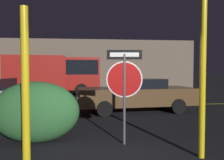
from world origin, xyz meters
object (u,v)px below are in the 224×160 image
Objects in this scene: yellow_pole_left at (25,86)px; delivery_truck at (56,73)px; passing_car_2 at (136,94)px; hedge_bush_1 at (36,112)px; yellow_pole_right at (203,70)px; stop_sign at (124,79)px.

yellow_pole_left is 0.45× the size of delivery_truck.
delivery_truck reaches higher than passing_car_2.
yellow_pole_left is at bearing 2.10° from delivery_truck.
hedge_bush_1 is 0.32× the size of delivery_truck.
passing_car_2 is at bearing 57.76° from yellow_pole_left.
yellow_pole_right is 1.67× the size of hedge_bush_1.
delivery_truck is (-1.10, 10.51, 0.85)m from hedge_bush_1.
stop_sign is 2.17m from yellow_pole_left.
delivery_truck is (-1.22, 11.75, 0.13)m from yellow_pole_left.
yellow_pole_right is at bearing -1.07° from yellow_pole_left.
delivery_truck is (-3.20, 10.88, 0.05)m from stop_sign.
yellow_pole_left is 11.81m from delivery_truck.
yellow_pole_left is at bearing -148.86° from stop_sign.
hedge_bush_1 is 4.99m from passing_car_2.
yellow_pole_right reaches higher than delivery_truck.
stop_sign is 4.37m from passing_car_2.
yellow_pole_left is at bearing -84.50° from hedge_bush_1.
yellow_pole_right is 5.17m from passing_car_2.
yellow_pole_right is 0.54× the size of delivery_truck.
delivery_truck is (-4.37, 6.75, 0.86)m from passing_car_2.
yellow_pole_left is (-1.98, -0.87, -0.08)m from stop_sign.
yellow_pole_right is 3.88m from hedge_bush_1.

